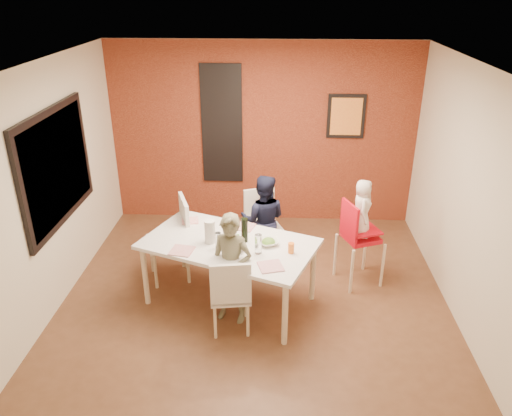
# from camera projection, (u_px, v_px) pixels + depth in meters

# --- Properties ---
(ground) EXTENTS (4.50, 4.50, 0.00)m
(ground) POSITION_uv_depth(u_px,v_px,m) (255.00, 299.00, 5.91)
(ground) COLOR brown
(ground) RESTS_ON ground
(ceiling) EXTENTS (4.50, 4.50, 0.02)m
(ceiling) POSITION_uv_depth(u_px,v_px,m) (254.00, 65.00, 4.77)
(ceiling) COLOR silver
(ceiling) RESTS_ON wall_back
(wall_back) EXTENTS (4.50, 0.02, 2.70)m
(wall_back) POSITION_uv_depth(u_px,v_px,m) (263.00, 135.00, 7.38)
(wall_back) COLOR beige
(wall_back) RESTS_ON ground
(wall_front) EXTENTS (4.50, 0.02, 2.70)m
(wall_front) POSITION_uv_depth(u_px,v_px,m) (236.00, 328.00, 3.30)
(wall_front) COLOR beige
(wall_front) RESTS_ON ground
(wall_left) EXTENTS (0.02, 4.50, 2.70)m
(wall_left) POSITION_uv_depth(u_px,v_px,m) (49.00, 190.00, 5.45)
(wall_left) COLOR beige
(wall_left) RESTS_ON ground
(wall_right) EXTENTS (0.02, 4.50, 2.70)m
(wall_right) POSITION_uv_depth(u_px,v_px,m) (468.00, 199.00, 5.24)
(wall_right) COLOR beige
(wall_right) RESTS_ON ground
(brick_accent_wall) EXTENTS (4.50, 0.02, 2.70)m
(brick_accent_wall) POSITION_uv_depth(u_px,v_px,m) (263.00, 135.00, 7.36)
(brick_accent_wall) COLOR maroon
(brick_accent_wall) RESTS_ON ground
(picture_window_frame) EXTENTS (0.05, 1.70, 1.30)m
(picture_window_frame) POSITION_uv_depth(u_px,v_px,m) (56.00, 167.00, 5.54)
(picture_window_frame) COLOR black
(picture_window_frame) RESTS_ON wall_left
(picture_window_pane) EXTENTS (0.02, 1.55, 1.15)m
(picture_window_pane) POSITION_uv_depth(u_px,v_px,m) (58.00, 167.00, 5.54)
(picture_window_pane) COLOR black
(picture_window_pane) RESTS_ON wall_left
(glassblock_strip) EXTENTS (0.55, 0.03, 1.70)m
(glassblock_strip) POSITION_uv_depth(u_px,v_px,m) (222.00, 125.00, 7.31)
(glassblock_strip) COLOR silver
(glassblock_strip) RESTS_ON wall_back
(glassblock_surround) EXTENTS (0.60, 0.03, 1.76)m
(glassblock_surround) POSITION_uv_depth(u_px,v_px,m) (222.00, 125.00, 7.31)
(glassblock_surround) COLOR black
(glassblock_surround) RESTS_ON wall_back
(art_print_frame) EXTENTS (0.54, 0.03, 0.64)m
(art_print_frame) POSITION_uv_depth(u_px,v_px,m) (346.00, 116.00, 7.16)
(art_print_frame) COLOR black
(art_print_frame) RESTS_ON wall_back
(art_print_canvas) EXTENTS (0.44, 0.01, 0.54)m
(art_print_canvas) POSITION_uv_depth(u_px,v_px,m) (346.00, 117.00, 7.15)
(art_print_canvas) COLOR #F59F36
(art_print_canvas) RESTS_ON wall_back
(dining_table) EXTENTS (2.13, 1.66, 0.78)m
(dining_table) POSITION_uv_depth(u_px,v_px,m) (229.00, 248.00, 5.58)
(dining_table) COLOR white
(dining_table) RESTS_ON ground
(chair_near) EXTENTS (0.47, 0.47, 0.90)m
(chair_near) POSITION_uv_depth(u_px,v_px,m) (230.00, 292.00, 5.16)
(chair_near) COLOR beige
(chair_near) RESTS_ON ground
(chair_far) EXTENTS (0.55, 0.55, 0.92)m
(chair_far) POSITION_uv_depth(u_px,v_px,m) (262.00, 219.00, 6.69)
(chair_far) COLOR white
(chair_far) RESTS_ON ground
(chair_left) EXTENTS (0.62, 0.62, 1.05)m
(chair_left) POSITION_uv_depth(u_px,v_px,m) (175.00, 235.00, 6.13)
(chair_left) COLOR silver
(chair_left) RESTS_ON ground
(high_chair) EXTENTS (0.58, 0.58, 1.08)m
(high_chair) POSITION_uv_depth(u_px,v_px,m) (357.00, 235.00, 5.99)
(high_chair) COLOR red
(high_chair) RESTS_ON ground
(child_near) EXTENTS (0.52, 0.41, 1.27)m
(child_near) POSITION_uv_depth(u_px,v_px,m) (231.00, 269.00, 5.32)
(child_near) COLOR brown
(child_near) RESTS_ON ground
(child_far) EXTENTS (0.63, 0.51, 1.23)m
(child_far) POSITION_uv_depth(u_px,v_px,m) (263.00, 220.00, 6.43)
(child_far) COLOR black
(child_far) RESTS_ON ground
(toddler) EXTENTS (0.25, 0.36, 0.71)m
(toddler) POSITION_uv_depth(u_px,v_px,m) (362.00, 208.00, 5.86)
(toddler) COLOR white
(toddler) RESTS_ON high_chair
(plate_near_left) EXTENTS (0.27, 0.27, 0.01)m
(plate_near_left) POSITION_uv_depth(u_px,v_px,m) (182.00, 251.00, 5.37)
(plate_near_left) COLOR silver
(plate_near_left) RESTS_ON dining_table
(plate_far_mid) EXTENTS (0.28, 0.28, 0.01)m
(plate_far_mid) POSITION_uv_depth(u_px,v_px,m) (244.00, 227.00, 5.88)
(plate_far_mid) COLOR white
(plate_far_mid) RESTS_ON dining_table
(plate_near_right) EXTENTS (0.29, 0.29, 0.01)m
(plate_near_right) POSITION_uv_depth(u_px,v_px,m) (271.00, 266.00, 5.07)
(plate_near_right) COLOR silver
(plate_near_right) RESTS_ON dining_table
(plate_far_left) EXTENTS (0.23, 0.23, 0.01)m
(plate_far_left) POSITION_uv_depth(u_px,v_px,m) (190.00, 221.00, 6.03)
(plate_far_left) COLOR white
(plate_far_left) RESTS_ON dining_table
(salad_bowl_a) EXTENTS (0.23, 0.23, 0.05)m
(salad_bowl_a) POSITION_uv_depth(u_px,v_px,m) (235.00, 247.00, 5.39)
(salad_bowl_a) COLOR white
(salad_bowl_a) RESTS_ON dining_table
(salad_bowl_b) EXTENTS (0.29, 0.29, 0.05)m
(salad_bowl_b) POSITION_uv_depth(u_px,v_px,m) (268.00, 242.00, 5.49)
(salad_bowl_b) COLOR white
(salad_bowl_b) RESTS_ON dining_table
(wine_bottle) EXTENTS (0.07, 0.07, 0.28)m
(wine_bottle) POSITION_uv_depth(u_px,v_px,m) (245.00, 230.00, 5.51)
(wine_bottle) COLOR black
(wine_bottle) RESTS_ON dining_table
(wine_glass_a) EXTENTS (0.07, 0.07, 0.19)m
(wine_glass_a) POSITION_uv_depth(u_px,v_px,m) (218.00, 240.00, 5.39)
(wine_glass_a) COLOR white
(wine_glass_a) RESTS_ON dining_table
(wine_glass_b) EXTENTS (0.08, 0.08, 0.22)m
(wine_glass_b) POSITION_uv_depth(u_px,v_px,m) (258.00, 244.00, 5.29)
(wine_glass_b) COLOR white
(wine_glass_b) RESTS_ON dining_table
(paper_towel_roll) EXTENTS (0.12, 0.12, 0.27)m
(paper_towel_roll) POSITION_uv_depth(u_px,v_px,m) (210.00, 232.00, 5.49)
(paper_towel_roll) COLOR silver
(paper_towel_roll) RESTS_ON dining_table
(condiment_red) EXTENTS (0.04, 0.04, 0.15)m
(condiment_red) POSITION_uv_depth(u_px,v_px,m) (231.00, 238.00, 5.48)
(condiment_red) COLOR red
(condiment_red) RESTS_ON dining_table
(condiment_green) EXTENTS (0.03, 0.03, 0.14)m
(condiment_green) POSITION_uv_depth(u_px,v_px,m) (238.00, 240.00, 5.45)
(condiment_green) COLOR #397727
(condiment_green) RESTS_ON dining_table
(condiment_brown) EXTENTS (0.04, 0.04, 0.16)m
(condiment_brown) POSITION_uv_depth(u_px,v_px,m) (232.00, 235.00, 5.54)
(condiment_brown) COLOR brown
(condiment_brown) RESTS_ON dining_table
(sippy_cup) EXTENTS (0.07, 0.07, 0.12)m
(sippy_cup) POSITION_uv_depth(u_px,v_px,m) (291.00, 248.00, 5.31)
(sippy_cup) COLOR orange
(sippy_cup) RESTS_ON dining_table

